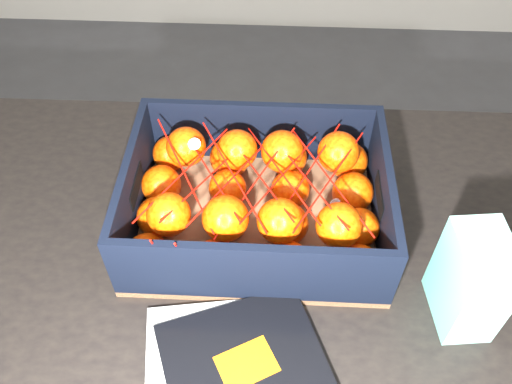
{
  "coord_description": "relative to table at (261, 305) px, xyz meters",
  "views": [
    {
      "loc": [
        -0.16,
        -0.64,
        1.45
      ],
      "look_at": [
        -0.18,
        -0.12,
        0.86
      ],
      "focal_mm": 37.44,
      "sensor_mm": 36.0,
      "label": 1
    }
  ],
  "objects": [
    {
      "name": "produce_crate",
      "position": [
        -0.01,
        0.1,
        0.14
      ],
      "size": [
        0.4,
        0.3,
        0.13
      ],
      "color": "brown",
      "rests_on": "table"
    },
    {
      "name": "clementine_heap",
      "position": [
        -0.01,
        0.1,
        0.16
      ],
      "size": [
        0.38,
        0.29,
        0.12
      ],
      "color": "#FF4505",
      "rests_on": "produce_crate"
    },
    {
      "name": "retail_carton",
      "position": [
        0.28,
        -0.05,
        0.18
      ],
      "size": [
        0.08,
        0.11,
        0.16
      ],
      "primitive_type": "cube",
      "rotation": [
        0.0,
        0.0,
        0.11
      ],
      "color": "white",
      "rests_on": "table"
    },
    {
      "name": "table",
      "position": [
        0.0,
        0.0,
        0.0
      ],
      "size": [
        1.2,
        0.81,
        0.75
      ],
      "color": "black",
      "rests_on": "ground"
    },
    {
      "name": "ground",
      "position": [
        0.17,
        0.19,
        -0.65
      ],
      "size": [
        3.5,
        3.5,
        0.0
      ],
      "primitive_type": "plane",
      "color": "#3B3B3E",
      "rests_on": "ground"
    },
    {
      "name": "mesh_net",
      "position": [
        -0.02,
        0.09,
        0.21
      ],
      "size": [
        0.33,
        0.27,
        0.09
      ],
      "color": "red",
      "rests_on": "clementine_heap"
    }
  ]
}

